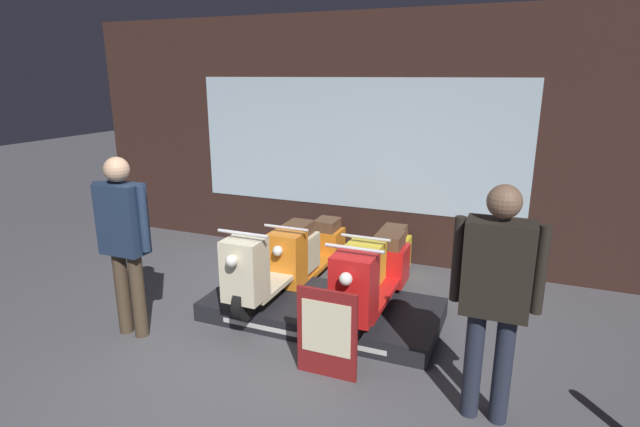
# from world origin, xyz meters

# --- Properties ---
(ground_plane) EXTENTS (30.00, 30.00, 0.00)m
(ground_plane) POSITION_xyz_m (0.00, 0.00, 0.00)
(ground_plane) COLOR #4C4C51
(shop_wall_back) EXTENTS (8.09, 0.09, 3.20)m
(shop_wall_back) POSITION_xyz_m (0.00, 3.17, 1.60)
(shop_wall_back) COLOR #331E19
(shop_wall_back) RESTS_ON ground_plane
(display_platform) EXTENTS (2.38, 1.12, 0.19)m
(display_platform) POSITION_xyz_m (0.33, 1.25, 0.09)
(display_platform) COLOR black
(display_platform) RESTS_ON ground_plane
(scooter_display_left) EXTENTS (0.52, 1.69, 0.86)m
(scooter_display_left) POSITION_xyz_m (-0.20, 1.25, 0.54)
(scooter_display_left) COLOR black
(scooter_display_left) RESTS_ON display_platform
(scooter_display_right) EXTENTS (0.52, 1.69, 0.86)m
(scooter_display_right) POSITION_xyz_m (0.87, 1.25, 0.54)
(scooter_display_right) COLOR black
(scooter_display_right) RESTS_ON display_platform
(scooter_backrow_0) EXTENTS (0.52, 1.69, 0.86)m
(scooter_backrow_0) POSITION_xyz_m (-0.18, 2.10, 0.35)
(scooter_backrow_0) COLOR black
(scooter_backrow_0) RESTS_ON ground_plane
(scooter_backrow_1) EXTENTS (0.52, 1.69, 0.86)m
(scooter_backrow_1) POSITION_xyz_m (0.71, 2.10, 0.35)
(scooter_backrow_1) COLOR black
(scooter_backrow_1) RESTS_ON ground_plane
(person_left_browsing) EXTENTS (0.58, 0.23, 1.73)m
(person_left_browsing) POSITION_xyz_m (-1.25, 0.26, 1.02)
(person_left_browsing) COLOR #473828
(person_left_browsing) RESTS_ON ground_plane
(person_right_browsing) EXTENTS (0.61, 0.25, 1.75)m
(person_right_browsing) POSITION_xyz_m (2.01, 0.26, 1.05)
(person_right_browsing) COLOR #232838
(person_right_browsing) RESTS_ON ground_plane
(price_sign_board) EXTENTS (0.52, 0.04, 0.77)m
(price_sign_board) POSITION_xyz_m (0.75, 0.31, 0.39)
(price_sign_board) COLOR maroon
(price_sign_board) RESTS_ON ground_plane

